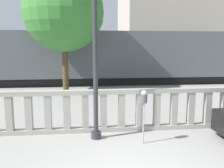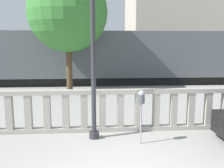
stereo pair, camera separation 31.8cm
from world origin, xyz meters
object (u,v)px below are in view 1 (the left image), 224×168
object	(u,v)px
parking_meter	(144,100)
tree_left	(64,12)
train_near	(110,57)
train_far	(131,50)
lamppost	(95,20)

from	to	relation	value
parking_meter	tree_left	size ratio (longest dim) A/B	0.22
tree_left	train_near	bearing A→B (deg)	47.56
train_near	train_far	world-z (taller)	train_near
parking_meter	train_far	distance (m)	30.17
tree_left	parking_meter	bearing A→B (deg)	-71.35
lamppost	parking_meter	bearing A→B (deg)	-21.99
train_near	train_far	size ratio (longest dim) A/B	1.23
lamppost	train_far	world-z (taller)	lamppost
train_far	tree_left	xyz separation A→B (m)	(-7.82, -21.76, 2.62)
lamppost	train_far	bearing A→B (deg)	77.60
lamppost	tree_left	bearing A→B (deg)	100.69
parking_meter	tree_left	world-z (taller)	tree_left
lamppost	train_far	distance (m)	29.94
parking_meter	tree_left	distance (m)	9.02
lamppost	train_far	xyz separation A→B (m)	(6.42, 29.21, -1.51)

